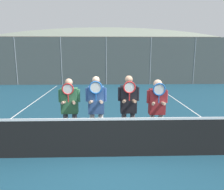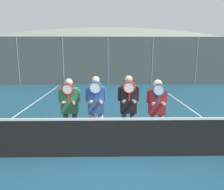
# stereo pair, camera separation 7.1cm
# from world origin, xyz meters

# --- Properties ---
(ground_plane) EXTENTS (120.00, 120.00, 0.00)m
(ground_plane) POSITION_xyz_m (0.00, 0.00, 0.00)
(ground_plane) COLOR navy
(hill_distant) EXTENTS (90.54, 50.30, 17.61)m
(hill_distant) POSITION_xyz_m (0.00, 59.39, 0.00)
(hill_distant) COLOR gray
(hill_distant) RESTS_ON ground_plane
(clubhouse_building) EXTENTS (21.66, 5.50, 3.84)m
(clubhouse_building) POSITION_xyz_m (0.22, 19.26, 1.94)
(clubhouse_building) COLOR tan
(clubhouse_building) RESTS_ON ground_plane
(fence_back) EXTENTS (19.99, 0.06, 3.50)m
(fence_back) POSITION_xyz_m (0.00, 11.60, 1.75)
(fence_back) COLOR gray
(fence_back) RESTS_ON ground_plane
(tennis_net) EXTENTS (9.69, 0.09, 1.06)m
(tennis_net) POSITION_xyz_m (0.00, 0.00, 0.50)
(tennis_net) COLOR gray
(tennis_net) RESTS_ON ground_plane
(court_line_left_sideline) EXTENTS (0.05, 16.00, 0.01)m
(court_line_left_sideline) POSITION_xyz_m (-3.60, 3.00, 0.00)
(court_line_left_sideline) COLOR white
(court_line_left_sideline) RESTS_ON ground_plane
(court_line_right_sideline) EXTENTS (0.05, 16.00, 0.01)m
(court_line_right_sideline) POSITION_xyz_m (3.60, 3.00, 0.00)
(court_line_right_sideline) COLOR white
(court_line_right_sideline) RESTS_ON ground_plane
(player_leftmost) EXTENTS (0.57, 0.34, 1.78)m
(player_leftmost) POSITION_xyz_m (-1.00, 0.81, 1.05)
(player_leftmost) COLOR #56565B
(player_leftmost) RESTS_ON ground_plane
(player_center_left) EXTENTS (0.54, 0.34, 1.85)m
(player_center_left) POSITION_xyz_m (-0.29, 0.67, 1.08)
(player_center_left) COLOR white
(player_center_left) RESTS_ON ground_plane
(player_center_right) EXTENTS (0.55, 0.34, 1.87)m
(player_center_right) POSITION_xyz_m (0.54, 0.66, 1.09)
(player_center_right) COLOR #56565B
(player_center_right) RESTS_ON ground_plane
(player_rightmost) EXTENTS (0.55, 0.34, 1.76)m
(player_rightmost) POSITION_xyz_m (1.29, 0.69, 1.05)
(player_rightmost) COLOR white
(player_rightmost) RESTS_ON ground_plane
(car_far_left) EXTENTS (4.20, 2.01, 1.84)m
(car_far_left) POSITION_xyz_m (-6.37, 15.34, 0.93)
(car_far_left) COLOR black
(car_far_left) RESTS_ON ground_plane
(car_left_of_center) EXTENTS (4.47, 1.92, 1.69)m
(car_left_of_center) POSITION_xyz_m (-1.21, 15.31, 0.87)
(car_left_of_center) COLOR maroon
(car_left_of_center) RESTS_ON ground_plane
(car_center) EXTENTS (4.48, 2.01, 1.84)m
(car_center) POSITION_xyz_m (4.08, 15.31, 0.93)
(car_center) COLOR navy
(car_center) RESTS_ON ground_plane
(car_right_of_center) EXTENTS (4.77, 2.08, 1.68)m
(car_right_of_center) POSITION_xyz_m (9.53, 15.22, 0.87)
(car_right_of_center) COLOR #285638
(car_right_of_center) RESTS_ON ground_plane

